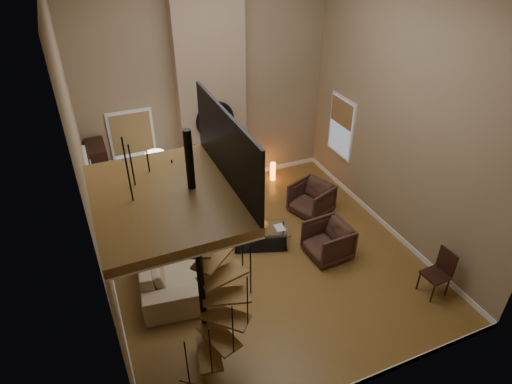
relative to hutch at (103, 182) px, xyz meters
name	(u,v)px	position (x,y,z in m)	size (l,w,h in m)	color
ground	(263,258)	(2.74, -2.78, -0.95)	(6.00, 6.50, 0.01)	olive
back_wall	(208,82)	(2.74, 0.47, 1.80)	(6.00, 0.02, 5.50)	#978162
front_wall	(378,251)	(2.74, -6.03, 1.80)	(6.00, 0.02, 5.50)	#978162
left_wall	(85,173)	(-0.26, -2.78, 1.80)	(0.02, 6.50, 5.50)	#978162
right_wall	(403,112)	(5.74, -2.78, 1.80)	(0.02, 6.50, 5.50)	#978162
baseboard_back	(214,181)	(2.74, 0.46, -0.89)	(6.00, 0.02, 0.12)	white
baseboard_left	(117,297)	(-0.25, -2.78, -0.89)	(0.02, 6.50, 0.12)	white
baseboard_right	(382,222)	(5.73, -2.78, -0.89)	(0.02, 6.50, 0.12)	white
chimney_breast	(210,84)	(2.74, 0.28, 1.80)	(1.60, 0.38, 5.50)	tan
hearth	(223,195)	(2.74, -0.21, -0.93)	(1.50, 0.60, 0.04)	black
firebox	(218,171)	(2.74, 0.08, -0.40)	(0.95, 0.02, 0.72)	black
mantel	(218,152)	(2.74, 0.00, 0.20)	(1.70, 0.18, 0.06)	white
mirror_frame	(215,120)	(2.74, 0.06, 1.00)	(0.94, 0.94, 0.10)	black
mirror_disc	(215,120)	(2.74, 0.07, 1.00)	(0.80, 0.80, 0.01)	white
vase_left	(195,150)	(2.19, 0.04, 0.35)	(0.24, 0.24, 0.25)	black
vase_right	(240,142)	(3.34, 0.04, 0.33)	(0.20, 0.20, 0.21)	#164E4C
window_back	(133,141)	(0.84, 0.44, 0.67)	(1.02, 0.06, 1.52)	white
window_right	(341,126)	(5.72, -0.78, 0.68)	(0.06, 1.02, 1.52)	white
entry_door	(97,203)	(-0.21, -0.98, 0.10)	(0.10, 1.05, 2.16)	white
loft	(173,192)	(0.70, -4.58, 2.29)	(1.70, 2.20, 1.09)	brown
spiral_stair	(201,273)	(0.96, -4.57, 0.83)	(1.47, 1.47, 4.06)	black
hutch	(103,182)	(0.00, 0.00, 0.00)	(0.39, 0.84, 1.87)	black
sofa	(167,253)	(0.85, -2.32, -0.55)	(2.87, 1.12, 0.84)	tan
armchair_near	(313,198)	(4.53, -1.67, -0.60)	(0.84, 0.87, 0.79)	#44281F
armchair_far	(331,240)	(4.09, -3.20, -0.60)	(0.83, 0.85, 0.78)	#44281F
coffee_table	(261,235)	(2.85, -2.38, -0.67)	(1.36, 0.98, 0.46)	silver
bowl	(260,225)	(2.85, -2.33, -0.45)	(0.37, 0.37, 0.09)	orange
book	(279,228)	(3.20, -2.53, -0.49)	(0.20, 0.27, 0.03)	gray
floor_lamp	(157,165)	(1.15, -0.55, 0.46)	(0.42, 0.42, 1.73)	black
accent_lamp	(273,171)	(4.25, 0.01, -0.70)	(0.14, 0.14, 0.51)	orange
side_chair	(440,270)	(5.35, -4.92, -0.42)	(0.45, 0.43, 0.93)	black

